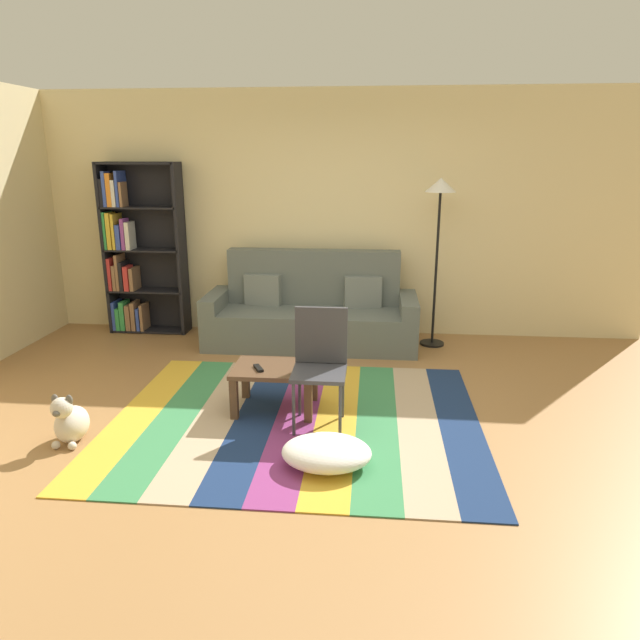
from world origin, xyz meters
The scene contains 11 objects.
ground_plane centered at (0.00, 0.00, 0.00)m, with size 14.00×14.00×0.00m, color #9E7042.
back_wall centered at (0.00, 2.55, 1.35)m, with size 6.80×0.10×2.70m, color beige.
rug centered at (-0.19, 0.10, 0.01)m, with size 2.85×2.41×0.01m.
couch centered at (-0.27, 2.02, 0.34)m, with size 2.26×0.80×1.00m.
bookshelf centered at (-2.34, 2.31, 0.91)m, with size 0.90×0.28×1.93m.
coffee_table centered at (-0.38, 0.27, 0.30)m, with size 0.66×0.49×0.36m.
pouf centered at (0.10, -0.57, 0.10)m, with size 0.60×0.47×0.18m, color white.
dog centered at (-1.76, -0.40, 0.16)m, with size 0.22×0.35×0.40m.
standing_lamp centered at (1.05, 2.10, 1.48)m, with size 0.32×0.32×1.78m.
tv_remote centered at (-0.50, 0.20, 0.38)m, with size 0.04×0.15×0.02m, color black.
folding_chair centered at (0.00, 0.09, 0.53)m, with size 0.40×0.40×0.90m.
Camera 1 is at (0.38, -3.97, 2.00)m, focal length 32.16 mm.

